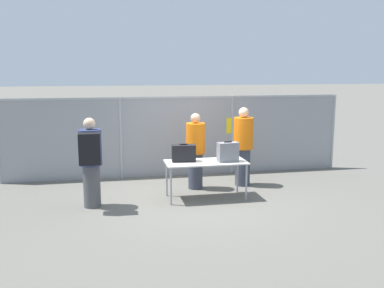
# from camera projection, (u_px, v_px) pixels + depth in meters

# --- Properties ---
(ground_plane) EXTENTS (120.00, 120.00, 0.00)m
(ground_plane) POSITION_uv_depth(u_px,v_px,m) (194.00, 198.00, 8.90)
(ground_plane) COLOR #605E56
(fence_section) EXTENTS (8.53, 0.07, 1.99)m
(fence_section) POSITION_uv_depth(u_px,v_px,m) (178.00, 134.00, 10.68)
(fence_section) COLOR #9EA0A5
(fence_section) RESTS_ON ground_plane
(inspection_table) EXTENTS (1.67, 0.73, 0.78)m
(inspection_table) POSITION_uv_depth(u_px,v_px,m) (206.00, 165.00, 8.79)
(inspection_table) COLOR silver
(inspection_table) RESTS_ON ground_plane
(suitcase_black) EXTENTS (0.50, 0.26, 0.37)m
(suitcase_black) POSITION_uv_depth(u_px,v_px,m) (184.00, 153.00, 8.76)
(suitcase_black) COLOR black
(suitcase_black) RESTS_ON inspection_table
(suitcase_grey) EXTENTS (0.44, 0.25, 0.42)m
(suitcase_grey) POSITION_uv_depth(u_px,v_px,m) (228.00, 152.00, 8.74)
(suitcase_grey) COLOR slate
(suitcase_grey) RESTS_ON inspection_table
(traveler_hooded) EXTENTS (0.43, 0.67, 1.75)m
(traveler_hooded) POSITION_uv_depth(u_px,v_px,m) (91.00, 159.00, 8.15)
(traveler_hooded) COLOR #4C4C51
(traveler_hooded) RESTS_ON ground_plane
(security_worker_near) EXTENTS (0.42, 0.42, 1.70)m
(security_worker_near) POSITION_uv_depth(u_px,v_px,m) (195.00, 150.00, 9.50)
(security_worker_near) COLOR #383D4C
(security_worker_near) RESTS_ON ground_plane
(security_worker_far) EXTENTS (0.45, 0.45, 1.80)m
(security_worker_far) POSITION_uv_depth(u_px,v_px,m) (243.00, 145.00, 9.77)
(security_worker_far) COLOR #383D4C
(security_worker_far) RESTS_ON ground_plane
(utility_trailer) EXTENTS (3.71, 1.93, 0.63)m
(utility_trailer) POSITION_uv_depth(u_px,v_px,m) (213.00, 145.00, 13.07)
(utility_trailer) COLOR #4C6B47
(utility_trailer) RESTS_ON ground_plane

